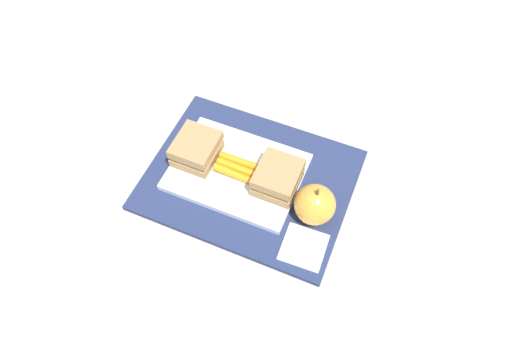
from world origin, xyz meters
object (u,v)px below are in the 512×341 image
at_px(sandwich_half_right, 278,178).
at_px(paper_napkin, 304,247).
at_px(apple, 315,205).
at_px(food_tray, 237,172).
at_px(sandwich_half_left, 196,149).
at_px(carrot_sticks_bundle, 237,168).

relative_size(sandwich_half_right, paper_napkin, 1.14).
height_order(apple, paper_napkin, apple).
relative_size(food_tray, sandwich_half_left, 2.88).
height_order(food_tray, apple, apple).
relative_size(sandwich_half_left, apple, 0.99).
bearing_deg(food_tray, apple, -9.68).
relative_size(sandwich_half_right, carrot_sticks_bundle, 1.02).
relative_size(food_tray, sandwich_half_right, 2.88).
height_order(sandwich_half_left, sandwich_half_right, same).
relative_size(sandwich_half_left, sandwich_half_right, 1.00).
xyz_separation_m(food_tray, sandwich_half_left, (-0.08, 0.00, 0.03)).
bearing_deg(carrot_sticks_bundle, sandwich_half_right, -0.24).
relative_size(food_tray, apple, 2.85).
distance_m(sandwich_half_right, apple, 0.08).
bearing_deg(sandwich_half_left, carrot_sticks_bundle, 0.23).
bearing_deg(sandwich_half_right, food_tray, 180.00).
xyz_separation_m(sandwich_half_left, sandwich_half_right, (0.16, 0.00, 0.00)).
bearing_deg(sandwich_half_left, paper_napkin, -20.67).
xyz_separation_m(food_tray, carrot_sticks_bundle, (0.00, 0.00, 0.01)).
height_order(sandwich_half_left, apple, apple).
xyz_separation_m(sandwich_half_left, paper_napkin, (0.24, -0.09, -0.03)).
xyz_separation_m(apple, paper_napkin, (0.01, -0.06, -0.03)).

